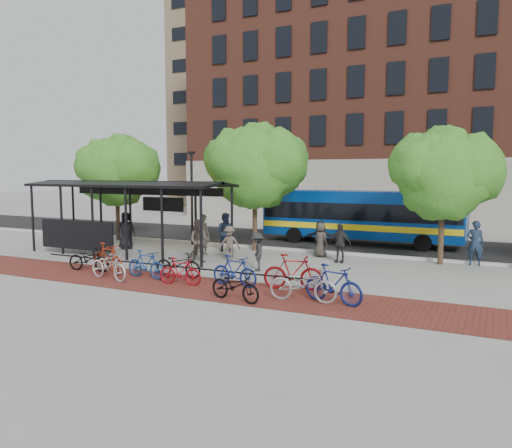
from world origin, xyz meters
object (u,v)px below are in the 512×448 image
at_px(bus, 361,214).
at_px(pedestrian_0, 126,230).
at_px(bike_11, 333,284).
at_px(pedestrian_8, 199,241).
at_px(pedestrian_2, 225,232).
at_px(pedestrian_5, 320,238).
at_px(tree_c, 446,171).
at_px(bike_7, 235,271).
at_px(bike_0, 89,259).
at_px(pedestrian_1, 204,234).
at_px(lamp_post_left, 192,195).
at_px(pedestrian_4, 340,243).
at_px(bike_3, 146,264).
at_px(pedestrian_6, 321,240).
at_px(pedestrian_9, 257,252).
at_px(pedestrian_3, 229,243).
at_px(bike_4, 178,264).
at_px(tree_a, 118,168).
at_px(bike_1, 108,258).
at_px(bike_2, 109,266).
at_px(bus_shelter, 126,193).
at_px(bike_8, 235,286).
at_px(bike_9, 293,272).
at_px(tree_b, 257,163).
at_px(pedestrian_7, 475,243).
at_px(bike_10, 303,284).

height_order(bus, pedestrian_0, bus).
bearing_deg(bike_11, pedestrian_8, 74.36).
height_order(pedestrian_2, pedestrian_5, pedestrian_2).
relative_size(tree_c, bike_7, 3.23).
height_order(bike_0, pedestrian_1, pedestrian_1).
bearing_deg(pedestrian_2, pedestrian_1, 62.93).
xyz_separation_m(lamp_post_left, pedestrian_2, (2.77, -1.25, -1.77)).
relative_size(bike_7, pedestrian_4, 1.06).
height_order(bike_3, pedestrian_8, pedestrian_8).
relative_size(pedestrian_2, pedestrian_6, 1.19).
height_order(bus, bike_3, bus).
bearing_deg(bus, bike_0, -121.75).
xyz_separation_m(bike_11, pedestrian_9, (-4.29, 3.57, 0.18)).
relative_size(bus, pedestrian_3, 6.92).
bearing_deg(tree_c, pedestrian_9, -143.88).
distance_m(pedestrian_4, pedestrian_9, 4.13).
bearing_deg(pedestrian_2, bike_4, 97.24).
bearing_deg(bike_3, bike_0, 93.61).
relative_size(tree_a, pedestrian_3, 3.88).
xyz_separation_m(bike_1, pedestrian_2, (1.50, 6.84, 0.38)).
relative_size(bike_3, pedestrian_1, 0.90).
relative_size(bike_2, pedestrian_8, 1.06).
xyz_separation_m(bus_shelter, pedestrian_2, (3.91, 2.83, -2.02)).
bearing_deg(pedestrian_8, bike_8, -70.56).
distance_m(bike_0, bike_9, 8.65).
relative_size(tree_a, bike_3, 3.48).
bearing_deg(tree_b, bike_0, -115.48).
distance_m(bike_4, bike_7, 2.72).
xyz_separation_m(bike_2, bike_7, (4.74, 1.08, 0.02)).
height_order(tree_b, pedestrian_4, tree_b).
distance_m(pedestrian_0, pedestrian_1, 4.57).
xyz_separation_m(tree_c, pedestrian_3, (-8.78, -3.32, -3.26)).
height_order(bike_3, pedestrian_7, pedestrian_7).
bearing_deg(bus, pedestrian_7, -33.47).
height_order(bike_3, bike_8, bike_3).
xyz_separation_m(bus, bike_10, (1.47, -13.12, -1.13)).
height_order(tree_c, pedestrian_8, tree_c).
height_order(tree_a, lamp_post_left, tree_a).
bearing_deg(bike_0, bike_11, -98.72).
bearing_deg(pedestrian_7, pedestrian_2, 2.57).
relative_size(pedestrian_5, pedestrian_9, 1.07).
xyz_separation_m(tree_c, pedestrian_6, (-5.40, -0.51, -3.24)).
bearing_deg(bus_shelter, pedestrian_3, 5.36).
bearing_deg(pedestrian_1, lamp_post_left, -29.18).
xyz_separation_m(bike_8, pedestrian_9, (-1.45, 4.60, 0.29)).
bearing_deg(pedestrian_6, bike_4, 90.09).
bearing_deg(bike_1, bike_9, -70.88).
bearing_deg(bus, lamp_post_left, -151.83).
height_order(lamp_post_left, bike_7, lamp_post_left).
relative_size(bike_1, pedestrian_8, 1.04).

